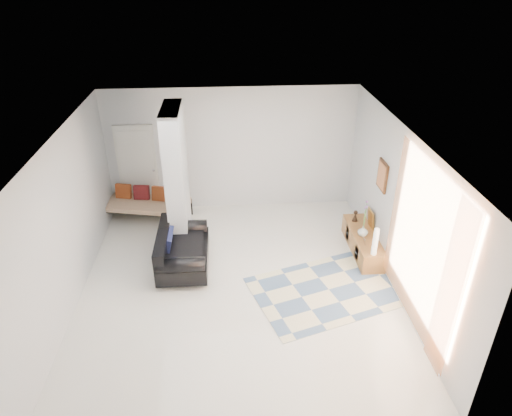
{
  "coord_description": "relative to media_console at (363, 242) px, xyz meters",
  "views": [
    {
      "loc": [
        -0.15,
        -6.5,
        5.18
      ],
      "look_at": [
        0.37,
        0.6,
        1.23
      ],
      "focal_mm": 32.0,
      "sensor_mm": 36.0,
      "label": 1
    }
  ],
  "objects": [
    {
      "name": "curtain",
      "position": [
        0.15,
        -2.05,
        1.24
      ],
      "size": [
        0.0,
        2.55,
        2.55
      ],
      "primitive_type": "plane",
      "rotation": [
        1.57,
        0.0,
        1.57
      ],
      "color": "#FF8E43",
      "rests_on": "wall_right"
    },
    {
      "name": "bronze_figurine",
      "position": [
        -0.05,
        0.5,
        0.31
      ],
      "size": [
        0.12,
        0.12,
        0.24
      ],
      "primitive_type": null,
      "rotation": [
        0.0,
        0.0,
        -0.0
      ],
      "color": "black",
      "rests_on": "media_console"
    },
    {
      "name": "wall_back",
      "position": [
        -2.52,
        2.1,
        1.19
      ],
      "size": [
        6.0,
        0.0,
        6.0
      ],
      "primitive_type": "plane",
      "rotation": [
        1.57,
        0.0,
        0.0
      ],
      "color": "silver",
      "rests_on": "ground"
    },
    {
      "name": "wall_front",
      "position": [
        -2.52,
        -3.9,
        1.19
      ],
      "size": [
        6.0,
        0.0,
        6.0
      ],
      "primitive_type": "plane",
      "rotation": [
        -1.57,
        0.0,
        0.0
      ],
      "color": "silver",
      "rests_on": "ground"
    },
    {
      "name": "area_rug",
      "position": [
        -0.92,
        -1.17,
        -0.2
      ],
      "size": [
        3.01,
        2.45,
        0.01
      ],
      "primitive_type": "cube",
      "rotation": [
        0.0,
        0.0,
        0.31
      ],
      "color": "beige",
      "rests_on": "floor"
    },
    {
      "name": "wall_left",
      "position": [
        -5.27,
        -0.9,
        1.19
      ],
      "size": [
        0.0,
        6.0,
        6.0
      ],
      "primitive_type": "plane",
      "rotation": [
        1.57,
        0.0,
        1.57
      ],
      "color": "silver",
      "rests_on": "ground"
    },
    {
      "name": "ceiling",
      "position": [
        -2.52,
        -0.9,
        2.59
      ],
      "size": [
        6.0,
        6.0,
        0.0
      ],
      "primitive_type": "plane",
      "rotation": [
        3.14,
        0.0,
        0.0
      ],
      "color": "white",
      "rests_on": "wall_back"
    },
    {
      "name": "wall_art",
      "position": [
        0.2,
        -0.0,
        1.44
      ],
      "size": [
        0.04,
        0.45,
        0.55
      ],
      "primitive_type": "cube",
      "color": "#3F2311",
      "rests_on": "wall_right"
    },
    {
      "name": "loveseat",
      "position": [
        -3.57,
        -0.27,
        0.15
      ],
      "size": [
        0.91,
        1.55,
        0.76
      ],
      "rotation": [
        0.0,
        0.0,
        -0.0
      ],
      "color": "silver",
      "rests_on": "floor"
    },
    {
      "name": "hallway_door",
      "position": [
        -4.62,
        2.06,
        0.81
      ],
      "size": [
        0.85,
        0.06,
        2.04
      ],
      "primitive_type": "cube",
      "color": "silver",
      "rests_on": "floor"
    },
    {
      "name": "daybed",
      "position": [
        -4.44,
        1.58,
        0.21
      ],
      "size": [
        1.94,
        1.14,
        0.77
      ],
      "rotation": [
        0.0,
        0.0,
        -0.22
      ],
      "color": "black",
      "rests_on": "floor"
    },
    {
      "name": "media_console",
      "position": [
        0.0,
        0.0,
        0.0
      ],
      "size": [
        0.45,
        1.59,
        0.8
      ],
      "color": "brown",
      "rests_on": "floor"
    },
    {
      "name": "floor",
      "position": [
        -2.52,
        -0.9,
        -0.21
      ],
      "size": [
        6.0,
        6.0,
        0.0
      ],
      "primitive_type": "plane",
      "color": "white",
      "rests_on": "ground"
    },
    {
      "name": "vase",
      "position": [
        -0.05,
        -0.06,
        0.3
      ],
      "size": [
        0.21,
        0.21,
        0.21
      ],
      "primitive_type": "imported",
      "rotation": [
        0.0,
        0.0,
        0.03
      ],
      "color": "#B8C3BF",
      "rests_on": "media_console"
    },
    {
      "name": "wall_right",
      "position": [
        0.23,
        -0.9,
        1.19
      ],
      "size": [
        0.0,
        6.0,
        6.0
      ],
      "primitive_type": "plane",
      "rotation": [
        1.57,
        0.0,
        -1.57
      ],
      "color": "silver",
      "rests_on": "ground"
    },
    {
      "name": "cylinder_lamp",
      "position": [
        -0.02,
        -0.69,
        0.46
      ],
      "size": [
        0.1,
        0.1,
        0.53
      ],
      "primitive_type": "cylinder",
      "color": "white",
      "rests_on": "media_console"
    },
    {
      "name": "partition_column",
      "position": [
        -3.62,
        0.7,
        1.19
      ],
      "size": [
        0.35,
        1.2,
        2.8
      ],
      "primitive_type": "cube",
      "color": "#ADB1B5",
      "rests_on": "floor"
    }
  ]
}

